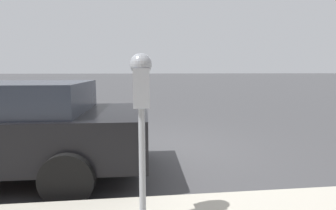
# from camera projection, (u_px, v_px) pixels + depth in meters

# --- Properties ---
(ground_plane) EXTENTS (220.00, 220.00, 0.00)m
(ground_plane) POSITION_uv_depth(u_px,v_px,m) (152.00, 151.00, 5.16)
(ground_plane) COLOR #424244
(parking_meter) EXTENTS (0.21, 0.19, 1.56)m
(parking_meter) POSITION_uv_depth(u_px,v_px,m) (141.00, 96.00, 2.30)
(parking_meter) COLOR gray
(parking_meter) RESTS_ON sidewalk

